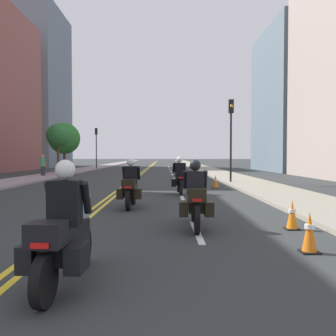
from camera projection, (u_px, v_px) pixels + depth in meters
The scene contains 20 objects.
ground_plane at pixel (148, 168), 47.96m from camera, with size 264.00×264.00×0.00m, color #2C3030.
sidewalk_left at pixel (93, 168), 47.87m from camera, with size 2.90×144.00×0.12m, color gray.
sidewalk_right at pixel (202, 168), 48.03m from camera, with size 2.90×144.00×0.12m, color gray.
centreline_yellow_inner at pixel (147, 168), 47.95m from camera, with size 0.12×132.00×0.01m, color yellow.
centreline_yellow_outer at pixel (149, 168), 47.96m from camera, with size 0.12×132.00×0.01m, color yellow.
lane_dashes_white at pixel (173, 176), 29.00m from camera, with size 0.14×56.40×0.01m.
building_left_2 at pixel (39, 89), 54.12m from camera, with size 6.84×12.57×23.26m.
building_right_2 at pixel (297, 101), 39.72m from camera, with size 7.23×12.46×15.45m.
motorcycle_0 at pixel (63, 236), 4.62m from camera, with size 0.78×2.14×1.63m.
motorcycle_1 at pixel (195, 200), 8.34m from camera, with size 0.78×2.16×1.59m.
motorcycle_2 at pixel (131, 188), 11.63m from camera, with size 0.77×2.08×1.61m.
motorcycle_3 at pixel (180, 178), 15.87m from camera, with size 0.78×2.19×1.64m.
traffic_cone_0 at pixel (310, 232), 6.26m from camera, with size 0.32×0.32×0.72m.
traffic_cone_1 at pixel (292, 215), 8.24m from camera, with size 0.31×0.31×0.68m.
traffic_cone_2 at pixel (216, 182), 18.63m from camera, with size 0.37×0.37×0.70m.
traffic_light_near at pixel (231, 126), 21.57m from camera, with size 0.28×0.38×5.02m.
traffic_light_far at pixel (96, 141), 44.26m from camera, with size 0.28×0.38×5.05m.
pedestrian_1 at pixel (43, 166), 28.16m from camera, with size 0.49×0.40×1.75m.
street_tree_0 at pixel (64, 138), 32.97m from camera, with size 2.85×2.85×4.68m.
street_tree_1 at pixel (58, 136), 31.89m from camera, with size 2.05×2.05×4.49m.
Camera 1 is at (2.15, 0.05, 1.69)m, focal length 38.69 mm.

